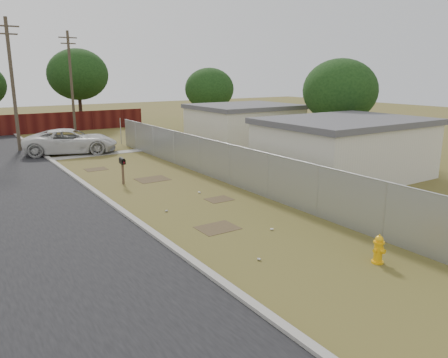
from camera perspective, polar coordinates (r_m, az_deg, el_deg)
ground at (r=20.21m, az=-6.59°, el=-1.86°), size 120.00×120.00×0.00m
chainlink_fence at (r=22.38m, az=-0.71°, el=1.87°), size 0.10×27.06×2.02m
utility_poles at (r=38.42m, az=-26.39°, el=11.31°), size 12.60×8.24×9.00m
houses at (r=27.85m, az=8.43°, el=5.67°), size 9.30×17.24×3.10m
horizon_trees at (r=42.08m, az=-20.72°, el=11.84°), size 33.32×31.94×7.78m
fire_hydrant at (r=13.56m, az=19.53°, el=-8.69°), size 0.40×0.39×0.88m
mailbox at (r=22.03m, az=-13.13°, el=2.01°), size 0.24×0.58×1.34m
pickup_truck at (r=31.60m, az=-19.36°, el=4.68°), size 6.64×4.57×1.69m
scattered_litter at (r=16.48m, az=-0.62°, el=-5.25°), size 2.61×7.49×0.07m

